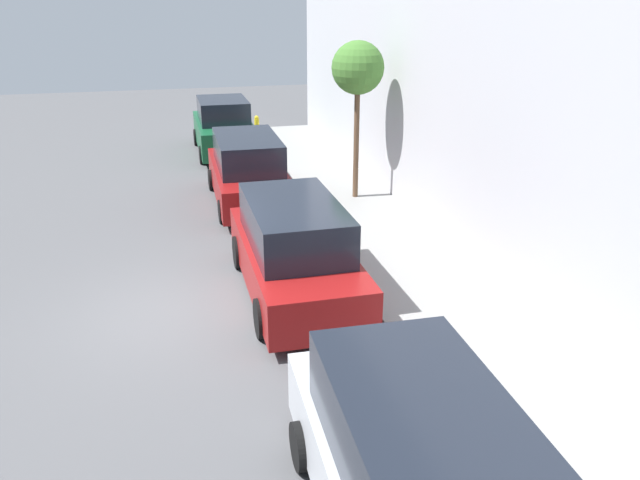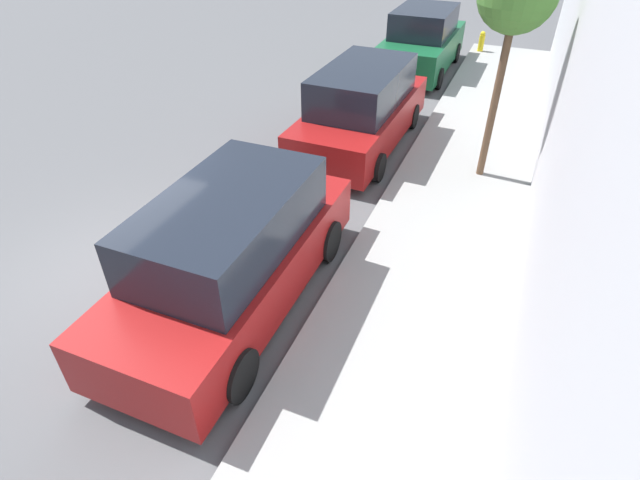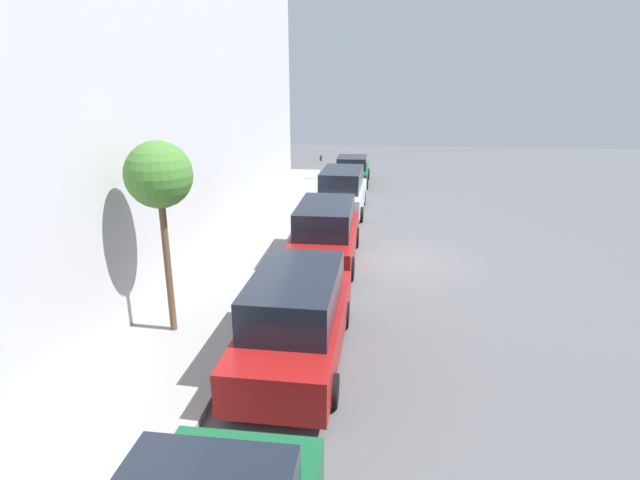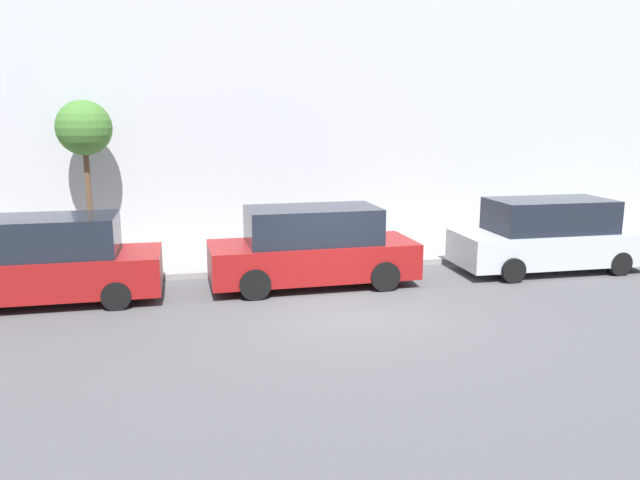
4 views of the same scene
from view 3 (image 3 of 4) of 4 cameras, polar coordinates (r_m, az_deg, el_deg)
The scene contains 9 objects.
ground_plane at distance 16.33m, azimuth 8.63°, elevation -2.42°, with size 60.00×60.00×0.00m, color #515154.
sidewalk at distance 16.83m, azimuth -8.17°, elevation -1.51°, with size 2.75×32.00×0.15m.
building_facade at distance 16.70m, azimuth -17.15°, elevation 15.23°, with size 2.00×32.00×10.11m.
parked_sedan_nearest at distance 28.26m, azimuth 3.66°, elevation 7.88°, with size 1.92×4.52×1.54m.
parked_minivan_second at distance 22.01m, azimuth 2.50°, elevation 5.56°, with size 2.04×4.95×1.90m.
parked_minivan_third at distance 15.91m, azimuth 0.62°, elevation 0.74°, with size 2.02×4.91×1.90m.
parked_minivan_fourth at distance 10.39m, azimuth -2.79°, elevation -8.93°, with size 2.02×4.93×1.90m.
parking_meter_near at distance 28.76m, azimuth 0.09°, elevation 8.65°, with size 0.11×0.15×1.39m.
street_tree at distance 10.96m, azimuth -17.93°, elevation 6.86°, with size 1.41×1.41×4.28m.
Camera 3 is at (0.64, 15.32, 5.60)m, focal length 28.00 mm.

